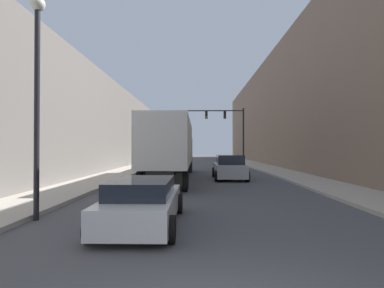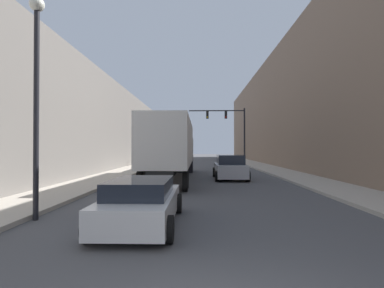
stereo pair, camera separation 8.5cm
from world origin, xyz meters
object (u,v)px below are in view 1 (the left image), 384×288
sedan_car (143,203)px  street_lamp (37,76)px  traffic_signal_gantry (231,126)px  semi_truck (172,147)px  suv_car (229,168)px

sedan_car → street_lamp: street_lamp is taller
sedan_car → traffic_signal_gantry: (5.56, 27.76, 4.15)m
traffic_signal_gantry → street_lamp: 28.66m
sedan_car → traffic_signal_gantry: bearing=78.7°
semi_truck → traffic_signal_gantry: bearing=69.2°
sedan_car → street_lamp: (-3.30, 0.51, 3.70)m
traffic_signal_gantry → suv_car: bearing=-96.7°
suv_car → street_lamp: (-7.05, -11.82, 3.54)m
traffic_signal_gantry → sedan_car: bearing=-101.3°
semi_truck → sedan_car: (0.21, -12.53, -1.60)m
sedan_car → street_lamp: 4.98m
street_lamp → sedan_car: bearing=-8.7°
suv_car → traffic_signal_gantry: traffic_signal_gantry is taller
traffic_signal_gantry → street_lamp: traffic_signal_gantry is taller
traffic_signal_gantry → street_lamp: bearing=-108.0°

